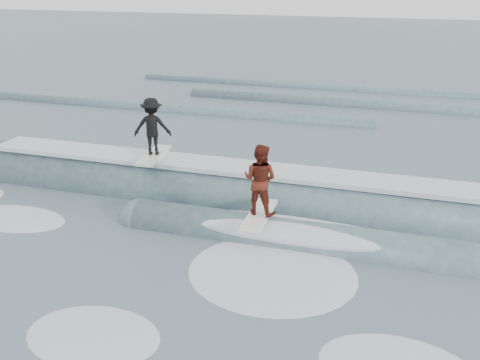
% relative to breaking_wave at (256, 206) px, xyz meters
% --- Properties ---
extents(ground, '(160.00, 160.00, 0.00)m').
position_rel_breaking_wave_xyz_m(ground, '(-0.30, -3.59, -0.04)').
color(ground, '#41515F').
rests_on(ground, ground).
extents(breaking_wave, '(23.67, 3.88, 2.19)m').
position_rel_breaking_wave_xyz_m(breaking_wave, '(0.00, 0.00, 0.00)').
color(breaking_wave, '#395560').
rests_on(breaking_wave, ground).
extents(surfer_black, '(1.34, 2.05, 1.94)m').
position_rel_breaking_wave_xyz_m(surfer_black, '(-3.55, 0.37, 2.08)').
color(surfer_black, silver).
rests_on(surfer_black, ground).
extents(surfer_red, '(1.04, 2.01, 2.03)m').
position_rel_breaking_wave_xyz_m(surfer_red, '(0.62, -1.83, 1.55)').
color(surfer_red, white).
rests_on(surfer_red, ground).
extents(whitewater, '(18.42, 6.60, 0.10)m').
position_rel_breaking_wave_xyz_m(whitewater, '(0.34, -4.20, -0.04)').
color(whitewater, white).
rests_on(whitewater, ground).
extents(far_swells, '(33.24, 8.65, 0.80)m').
position_rel_breaking_wave_xyz_m(far_swells, '(-1.80, 14.06, -0.04)').
color(far_swells, '#395560').
rests_on(far_swells, ground).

